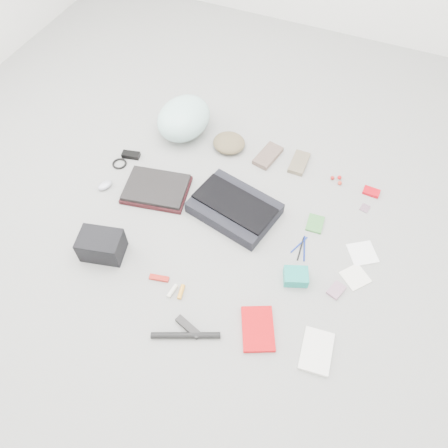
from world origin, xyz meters
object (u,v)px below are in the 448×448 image
at_px(messenger_bag, 234,208).
at_px(laptop, 156,187).
at_px(bike_helmet, 184,118).
at_px(accordion_wallet, 296,276).
at_px(book_red, 258,329).
at_px(camera_bag, 102,245).

bearing_deg(messenger_bag, laptop, -162.53).
height_order(messenger_bag, laptop, messenger_bag).
distance_m(messenger_bag, bike_helmet, 0.68).
height_order(laptop, accordion_wallet, accordion_wallet).
distance_m(bike_helmet, book_red, 1.33).
relative_size(laptop, accordion_wallet, 2.90).
height_order(messenger_bag, accordion_wallet, messenger_bag).
bearing_deg(bike_helmet, messenger_bag, -34.16).
bearing_deg(accordion_wallet, messenger_bag, 127.93).
xyz_separation_m(messenger_bag, book_red, (0.34, -0.56, -0.02)).
bearing_deg(laptop, accordion_wallet, -25.31).
bearing_deg(laptop, messenger_bag, -6.45).
bearing_deg(messenger_bag, accordion_wallet, -18.52).
xyz_separation_m(messenger_bag, laptop, (-0.45, -0.04, -0.00)).
bearing_deg(book_red, messenger_bag, 96.80).
bearing_deg(camera_bag, book_red, -18.58).
height_order(bike_helmet, book_red, bike_helmet).
height_order(messenger_bag, bike_helmet, bike_helmet).
distance_m(laptop, bike_helmet, 0.49).
bearing_deg(book_red, bike_helmet, 105.57).
bearing_deg(bike_helmet, book_red, -42.69).
bearing_deg(messenger_bag, bike_helmet, 151.68).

